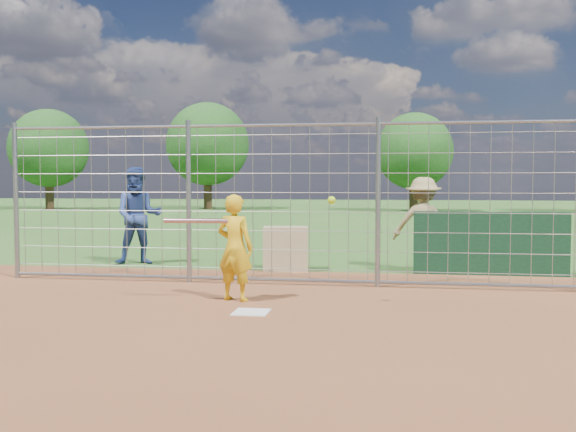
% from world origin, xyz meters
% --- Properties ---
extents(ground, '(100.00, 100.00, 0.00)m').
position_xyz_m(ground, '(0.00, 0.00, 0.00)').
color(ground, '#2D591E').
rests_on(ground, ground).
extents(infield_dirt, '(18.00, 18.00, 0.00)m').
position_xyz_m(infield_dirt, '(0.00, -3.00, 0.01)').
color(infield_dirt, brown).
rests_on(infield_dirt, ground).
extents(home_plate, '(0.43, 0.43, 0.02)m').
position_xyz_m(home_plate, '(0.00, -0.20, 0.01)').
color(home_plate, silver).
rests_on(home_plate, ground).
extents(dugout_wall, '(2.60, 0.20, 1.10)m').
position_xyz_m(dugout_wall, '(3.40, 3.60, 0.55)').
color(dugout_wall, '#11381E').
rests_on(dugout_wall, ground).
extents(batter, '(0.61, 0.49, 1.45)m').
position_xyz_m(batter, '(-0.39, 0.56, 0.73)').
color(batter, gold).
rests_on(batter, ground).
extents(bystander_a, '(1.11, 0.98, 1.91)m').
position_xyz_m(bystander_a, '(-3.19, 4.06, 0.96)').
color(bystander_a, navy).
rests_on(bystander_a, ground).
extents(bystander_c, '(1.13, 0.69, 1.70)m').
position_xyz_m(bystander_c, '(2.29, 4.12, 0.85)').
color(bystander_c, '#9C8855').
rests_on(bystander_c, ground).
extents(equipment_bin, '(0.87, 0.66, 0.80)m').
position_xyz_m(equipment_bin, '(-0.19, 3.62, 0.40)').
color(equipment_bin, tan).
rests_on(equipment_bin, ground).
extents(equipment_in_play, '(2.26, 0.18, 0.36)m').
position_xyz_m(equipment_in_play, '(-0.41, 0.27, 1.17)').
color(equipment_in_play, silver).
rests_on(equipment_in_play, ground).
extents(backstop_fence, '(9.08, 0.08, 2.60)m').
position_xyz_m(backstop_fence, '(0.00, 2.00, 1.26)').
color(backstop_fence, gray).
rests_on(backstop_fence, ground).
extents(tree_line, '(44.66, 6.72, 6.48)m').
position_xyz_m(tree_line, '(3.13, 28.13, 3.71)').
color(tree_line, '#3F2B19').
rests_on(tree_line, ground).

